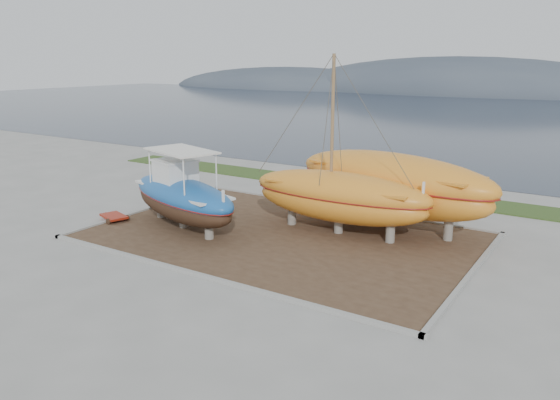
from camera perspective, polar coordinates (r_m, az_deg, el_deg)
The scene contains 10 objects.
ground at distance 23.85m, azimuth -4.98°, elevation -6.39°, with size 140.00×140.00×0.00m, color gray.
dirt_patch at distance 26.92m, azimuth 0.22°, elevation -3.78°, with size 18.00×12.00×0.06m, color #422D1E.
curb_frame at distance 26.90m, azimuth 0.22°, elevation -3.69°, with size 18.60×12.60×0.15m, color gray, non-canonical shape.
grass_strip at distance 36.77m, azimuth 9.88°, elevation 1.05°, with size 44.00×3.00×0.08m, color #284219.
sea at distance 89.03m, azimuth 23.91°, elevation 7.89°, with size 260.00×100.00×0.04m, color #192333, non-canonical shape.
blue_caique at distance 28.13m, azimuth -10.19°, elevation 1.14°, with size 8.40×2.62×4.04m, color #1A57A3, non-canonical shape.
white_dinghy at distance 32.35m, azimuth -8.23°, elevation 0.38°, with size 3.96×1.49×1.19m, color white, non-canonical shape.
orange_sailboat at distance 26.48m, azimuth 6.37°, elevation 5.55°, with size 9.41×2.77×8.67m, color orange, non-canonical shape.
orange_bare_hull at distance 28.51m, azimuth 11.54°, elevation 0.92°, with size 11.35×3.41×3.72m, color orange, non-canonical shape.
red_trailer at distance 30.73m, azimuth -16.95°, elevation -1.82°, with size 2.35×1.18×0.33m, color #A32512, non-canonical shape.
Camera 1 is at (13.71, -17.55, 8.53)m, focal length 35.00 mm.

